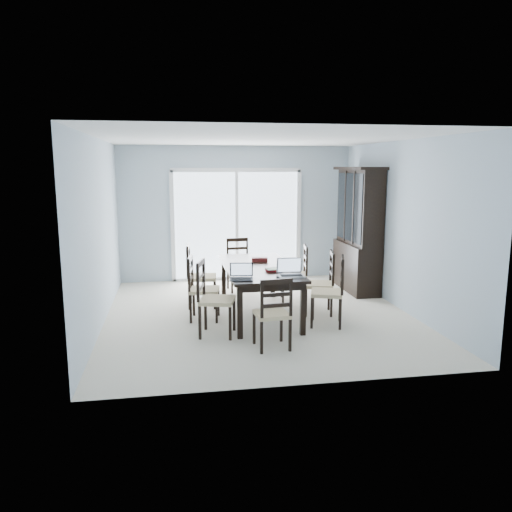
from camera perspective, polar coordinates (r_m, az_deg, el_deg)
The scene contains 24 objects.
floor at distance 7.58m, azimuth 0.29°, elevation -6.72°, with size 5.00×5.00×0.00m, color beige.
ceiling at distance 7.27m, azimuth 0.31°, elevation 13.30°, with size 5.00×5.00×0.00m, color white.
back_wall at distance 9.77m, azimuth -2.24°, elevation 4.87°, with size 4.50×0.02×2.60m, color #AABCCA.
wall_left at distance 7.27m, azimuth -17.46°, elevation 2.57°, with size 0.02×5.00×2.60m, color #AABCCA.
wall_right at distance 8.01m, azimuth 16.39°, elevation 3.29°, with size 0.02×5.00×2.60m, color #AABCCA.
balcony at distance 10.95m, azimuth -2.87°, elevation -1.70°, with size 4.50×2.00×0.10m, color gray.
railing at distance 11.83m, azimuth -3.47°, elevation 2.13°, with size 4.50×0.06×1.10m, color #99999E.
dining_table at distance 7.42m, azimuth 0.29°, elevation -1.73°, with size 1.00×2.20×0.75m.
china_hutch at distance 9.08m, azimuth 11.60°, elevation 2.81°, with size 0.50×1.38×2.20m.
sliding_door at distance 9.77m, azimuth -2.21°, elevation 3.61°, with size 2.52×0.05×2.18m.
chair_left_near at distance 6.58m, azimuth -5.33°, elevation -3.85°, with size 0.54×0.53×1.16m.
chair_left_mid at distance 7.26m, azimuth -6.64°, elevation -2.87°, with size 0.48×0.47×1.08m.
chair_left_far at distance 7.94m, azimuth -6.90°, elevation -1.43°, with size 0.49×0.48×1.16m.
chair_right_near at distance 7.03m, azimuth 8.90°, elevation -3.12°, with size 0.55×0.54×1.14m.
chair_right_mid at distance 7.58m, azimuth 7.84°, elevation -2.26°, with size 0.50×0.49×1.10m.
chair_right_far at distance 8.28m, azimuth 4.96°, elevation -1.26°, with size 0.47×0.46×1.07m.
chair_end_near at distance 6.02m, azimuth 2.07°, elevation -5.73°, with size 0.43×0.44×1.05m.
chair_end_far at distance 9.01m, azimuth -2.01°, elevation -0.28°, with size 0.44×0.45×1.08m.
laptop_dark at distance 6.49m, azimuth -1.69°, elevation -2.30°, with size 0.33×0.26×0.21m.
laptop_silver at distance 6.69m, azimuth 4.05°, elevation -1.88°, with size 0.36×0.26×0.24m.
book_stack at distance 7.05m, azimuth 2.03°, elevation -1.57°, with size 0.25×0.21×0.04m.
cell_phone at distance 6.63m, azimuth 2.84°, elevation -2.44°, with size 0.12×0.06×0.01m, color black.
game_box at distance 7.76m, azimuth 0.42°, elevation -0.40°, with size 0.25×0.12×0.06m, color #4D0F13.
hot_tub at distance 11.01m, azimuth -4.19°, elevation 1.21°, with size 2.23×2.08×0.98m.
Camera 1 is at (-1.25, -7.15, 2.21)m, focal length 35.00 mm.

